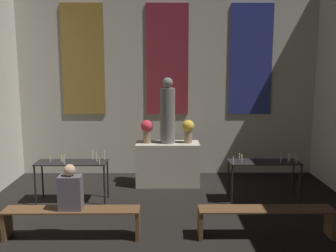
% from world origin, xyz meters
% --- Properties ---
extents(wall_back, '(7.55, 0.16, 4.76)m').
position_xyz_m(wall_back, '(0.00, 10.89, 2.41)').
color(wall_back, beige).
rests_on(wall_back, ground_plane).
extents(altar, '(1.43, 0.65, 0.98)m').
position_xyz_m(altar, '(0.00, 9.91, 0.49)').
color(altar, '#BCB29E').
rests_on(altar, ground_plane).
extents(statue, '(0.33, 0.33, 1.48)m').
position_xyz_m(statue, '(0.00, 9.91, 1.66)').
color(statue, slate).
rests_on(statue, altar).
extents(flower_vase_left, '(0.28, 0.28, 0.52)m').
position_xyz_m(flower_vase_left, '(-0.47, 9.91, 1.29)').
color(flower_vase_left, '#937A5B').
rests_on(flower_vase_left, altar).
extents(flower_vase_right, '(0.28, 0.28, 0.52)m').
position_xyz_m(flower_vase_right, '(0.47, 9.91, 1.29)').
color(flower_vase_right, '#937A5B').
rests_on(flower_vase_right, altar).
extents(candle_rack_left, '(1.41, 0.50, 1.02)m').
position_xyz_m(candle_rack_left, '(-1.91, 8.82, 0.72)').
color(candle_rack_left, black).
rests_on(candle_rack_left, ground_plane).
extents(candle_rack_right, '(1.41, 0.50, 1.01)m').
position_xyz_m(candle_rack_right, '(1.92, 8.82, 0.72)').
color(candle_rack_right, black).
rests_on(candle_rack_right, ground_plane).
extents(pew_back_left, '(2.14, 0.36, 0.48)m').
position_xyz_m(pew_back_left, '(-1.54, 7.21, 0.35)').
color(pew_back_left, brown).
rests_on(pew_back_left, ground_plane).
extents(pew_back_right, '(2.14, 0.36, 0.48)m').
position_xyz_m(pew_back_right, '(1.54, 7.21, 0.35)').
color(pew_back_right, brown).
rests_on(pew_back_right, ground_plane).
extents(person_seated, '(0.36, 0.24, 0.73)m').
position_xyz_m(person_seated, '(-1.55, 7.21, 0.79)').
color(person_seated, '#564C56').
rests_on(person_seated, pew_back_left).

